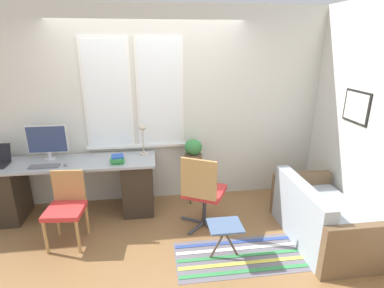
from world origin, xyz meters
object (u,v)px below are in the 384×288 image
mouse (66,164)px  folding_stool (225,228)px  office_chair_swivel (203,191)px  couch_loveseat (322,219)px  keyboard (44,166)px  potted_plant (193,151)px  desk_lamp (143,133)px  plant_stand (193,167)px  monitor (47,141)px  book_stack (117,159)px  desk_chair_wooden (66,206)px

mouse → folding_stool: mouse is taller
office_chair_swivel → couch_loveseat: size_ratio=0.74×
folding_stool → keyboard: bearing=154.4°
office_chair_swivel → couch_loveseat: office_chair_swivel is taller
potted_plant → desk_lamp: bearing=178.0°
keyboard → plant_stand: (1.90, 0.28, -0.23)m
desk_lamp → potted_plant: desk_lamp is taller
mouse → potted_plant: size_ratio=0.19×
monitor → couch_loveseat: size_ratio=0.38×
desk_lamp → plant_stand: desk_lamp is taller
folding_stool → book_stack: bearing=139.5°
desk_chair_wooden → folding_stool: (1.72, -0.53, -0.10)m
office_chair_swivel → folding_stool: size_ratio=2.38×
desk_chair_wooden → potted_plant: size_ratio=2.42×
monitor → folding_stool: bearing=-31.3°
keyboard → book_stack: size_ratio=2.00×
book_stack → couch_loveseat: 2.58m
plant_stand → monitor: bearing=-179.7°
monitor → keyboard: bearing=-87.6°
desk_lamp → plant_stand: size_ratio=0.68×
folding_stool → mouse: bearing=151.2°
keyboard → book_stack: bearing=1.0°
keyboard → office_chair_swivel: size_ratio=0.36×
monitor → desk_lamp: size_ratio=1.22×
office_chair_swivel → potted_plant: 0.73m
potted_plant → book_stack: bearing=-165.2°
monitor → couch_loveseat: bearing=-18.3°
desk_chair_wooden → keyboard: bearing=131.5°
office_chair_swivel → plant_stand: office_chair_swivel is taller
desk_chair_wooden → potted_plant: (1.56, 0.73, 0.32)m
office_chair_swivel → couch_loveseat: (1.35, -0.41, -0.26)m
office_chair_swivel → desk_chair_wooden: bearing=29.5°
desk_lamp → office_chair_swivel: bearing=-45.2°
monitor → keyboard: (0.01, -0.27, -0.24)m
keyboard → folding_stool: (2.06, -0.99, -0.41)m
desk_lamp → couch_loveseat: size_ratio=0.31×
desk_lamp → book_stack: size_ratio=2.33×
office_chair_swivel → potted_plant: size_ratio=2.85×
book_stack → folding_stool: 1.61m
keyboard → couch_loveseat: bearing=-13.9°
monitor → desk_chair_wooden: size_ratio=0.60×
couch_loveseat → plant_stand: 1.77m
monitor → desk_lamp: bearing=1.6°
mouse → office_chair_swivel: (1.66, -0.41, -0.27)m
book_stack → desk_chair_wooden: 0.80m
book_stack → office_chair_swivel: bearing=-22.0°
monitor → office_chair_swivel: 2.10m
mouse → keyboard: bearing=-178.0°
folding_stool → desk_lamp: bearing=123.2°
couch_loveseat → folding_stool: 1.22m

